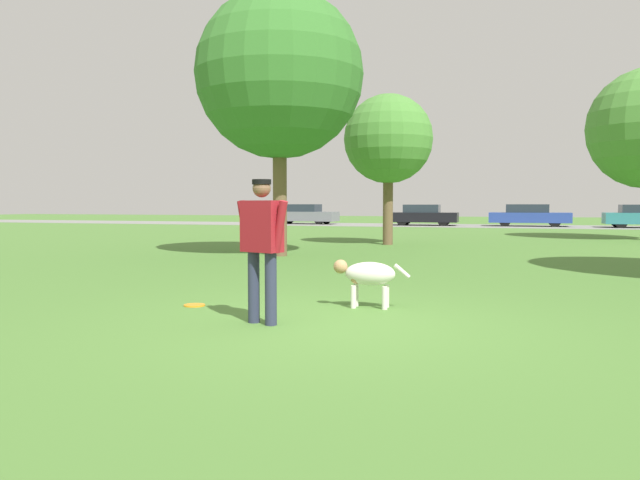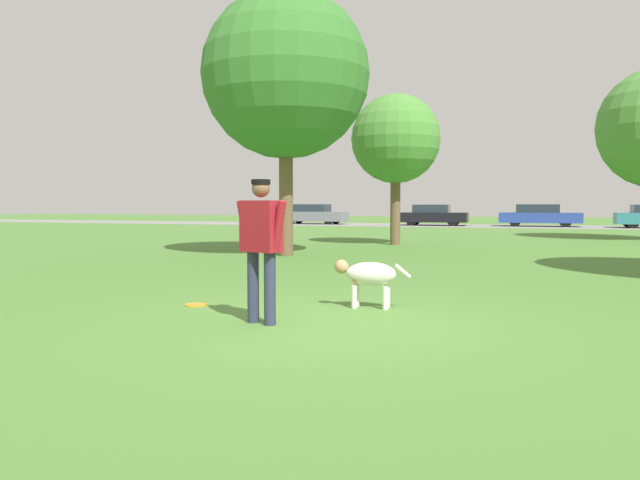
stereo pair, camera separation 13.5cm
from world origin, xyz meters
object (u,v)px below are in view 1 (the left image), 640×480
at_px(person, 262,238).
at_px(parked_car_blue, 529,215).
at_px(frisbee, 194,305).
at_px(tree_near_left, 279,75).
at_px(tree_mid_center, 388,140).
at_px(parked_car_grey, 303,214).
at_px(dog, 367,275).
at_px(parked_car_black, 423,215).

xyz_separation_m(person, parked_car_blue, (3.16, 32.44, -0.30)).
distance_m(frisbee, tree_near_left, 9.07).
bearing_deg(tree_mid_center, person, -84.09).
xyz_separation_m(parked_car_grey, parked_car_blue, (14.12, -0.03, 0.01)).
distance_m(tree_mid_center, parked_car_blue, 19.53).
height_order(person, parked_car_grey, person).
height_order(person, dog, person).
relative_size(frisbee, tree_near_left, 0.04).
bearing_deg(tree_mid_center, parked_car_blue, 76.30).
distance_m(parked_car_black, parked_car_blue, 6.18).
bearing_deg(tree_near_left, person, -69.70).
height_order(parked_car_black, parked_car_blue, parked_car_blue).
relative_size(parked_car_grey, parked_car_blue, 0.98).
bearing_deg(frisbee, tree_near_left, 103.37).
bearing_deg(tree_mid_center, dog, -79.54).
distance_m(person, parked_car_blue, 32.59).
height_order(frisbee, tree_near_left, tree_near_left).
xyz_separation_m(person, dog, (0.85, 1.40, -0.53)).
distance_m(person, parked_car_grey, 34.26).
bearing_deg(parked_car_grey, person, -69.06).
bearing_deg(parked_car_blue, parked_car_black, -177.17).
bearing_deg(parked_car_grey, parked_car_blue, 2.19).
bearing_deg(tree_near_left, parked_car_black, 89.68).
xyz_separation_m(tree_mid_center, parked_car_grey, (-9.54, 18.81, -2.77)).
bearing_deg(dog, tree_near_left, -64.48).
xyz_separation_m(dog, tree_near_left, (-3.98, 7.07, 4.15)).
distance_m(frisbee, parked_car_grey, 33.06).
relative_size(dog, parked_car_black, 0.24).
bearing_deg(parked_car_black, parked_car_blue, 1.31).
distance_m(dog, frisbee, 2.28).
bearing_deg(dog, person, 54.98).
height_order(parked_car_grey, parked_car_black, parked_car_grey).
relative_size(dog, frisbee, 3.60).
height_order(frisbee, parked_car_grey, parked_car_grey).
bearing_deg(frisbee, tree_mid_center, 90.41).
relative_size(dog, tree_mid_center, 0.20).
xyz_separation_m(tree_near_left, parked_car_blue, (6.30, 23.96, -3.92)).
distance_m(tree_near_left, parked_car_grey, 25.53).
bearing_deg(tree_mid_center, parked_car_grey, 116.90).
bearing_deg(parked_car_blue, parked_car_grey, 179.83).
distance_m(dog, parked_car_black, 30.96).
distance_m(tree_near_left, parked_car_black, 23.98).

